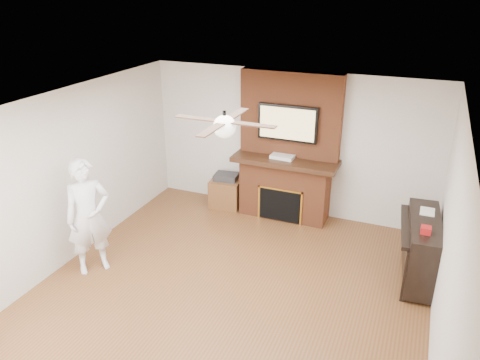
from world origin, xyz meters
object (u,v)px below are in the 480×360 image
at_px(side_table, 226,191).
at_px(piano, 421,247).
at_px(fireplace, 287,161).
at_px(person, 89,217).

relative_size(side_table, piano, 0.44).
height_order(fireplace, piano, fireplace).
bearing_deg(piano, fireplace, 148.73).
relative_size(fireplace, piano, 1.79).
bearing_deg(piano, side_table, 157.65).
relative_size(fireplace, person, 1.49).
relative_size(fireplace, side_table, 4.06).
height_order(fireplace, side_table, fireplace).
height_order(person, piano, person).
bearing_deg(fireplace, piano, -26.42).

